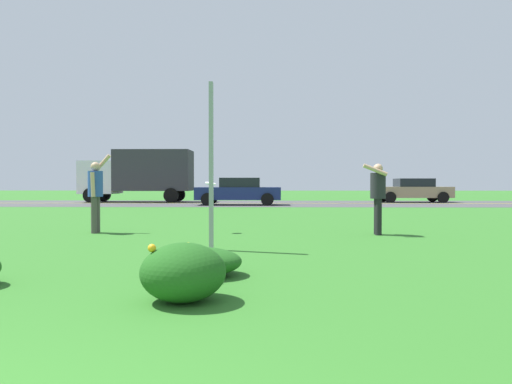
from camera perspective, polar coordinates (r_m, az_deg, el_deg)
name	(u,v)px	position (r m, az deg, el deg)	size (l,w,h in m)	color
ground_plane	(207,222)	(14.09, -6.01, -3.65)	(120.00, 120.00, 0.00)	#2D6B23
highway_strip	(236,203)	(26.81, -2.46, -1.40)	(120.00, 8.50, 0.01)	#424244
highway_center_stripe	(236,203)	(26.81, -2.46, -1.39)	(120.00, 0.16, 0.00)	yellow
daylily_clump_front_right	(199,262)	(5.94, -6.97, -8.46)	(1.07, 0.90, 0.37)	#1E5619
daylily_clump_mid_right	(183,272)	(4.67, -8.92, -9.67)	(0.84, 0.84, 0.58)	#1E5619
sign_post_near_path	(211,166)	(8.11, -5.52, 3.17)	(0.07, 0.10, 2.91)	#93969B
person_thrower_blue_shirt	(96,190)	(11.47, -19.06, 0.20)	(0.48, 0.49, 1.86)	#2D4C9E
person_catcher_dark_shirt	(378,192)	(10.80, 14.69, -0.03)	(0.55, 0.49, 1.60)	#232328
frisbee_white	(210,183)	(10.98, -5.61, 1.05)	(0.26, 0.25, 0.11)	white
car_tan_leftmost	(412,190)	(29.97, 18.62, 0.22)	(4.50, 2.00, 1.45)	#937F60
car_navy_center_left	(239,191)	(24.86, -2.12, 0.11)	(4.50, 2.00, 1.45)	navy
box_truck_white	(140,173)	(29.72, -14.07, 2.29)	(6.70, 2.46, 3.20)	silver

